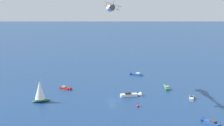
{
  "coord_description": "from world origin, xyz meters",
  "views": [
    {
      "loc": [
        -78.74,
        95.62,
        39.3
      ],
      "look_at": [
        0.0,
        0.0,
        16.68
      ],
      "focal_mm": 46.82,
      "sensor_mm": 36.0,
      "label": 1
    }
  ],
  "objects_px": {
    "motorboat_far_stbd": "(210,122)",
    "wingwalker_lead": "(114,2)",
    "motorboat_far_port": "(166,88)",
    "motorboat_offshore": "(191,98)",
    "sailboat_inshore": "(40,91)",
    "motorboat_ahead": "(132,95)",
    "motorboat_near_centre": "(136,74)",
    "motorboat_trailing": "(66,88)",
    "biplane_lead": "(112,7)",
    "marker_buoy": "(138,106)"
  },
  "relations": [
    {
      "from": "motorboat_trailing",
      "to": "marker_buoy",
      "type": "relative_size",
      "value": 3.34
    },
    {
      "from": "wingwalker_lead",
      "to": "motorboat_ahead",
      "type": "bearing_deg",
      "value": -104.8
    },
    {
      "from": "marker_buoy",
      "to": "biplane_lead",
      "type": "height_order",
      "value": "biplane_lead"
    },
    {
      "from": "motorboat_offshore",
      "to": "biplane_lead",
      "type": "height_order",
      "value": "biplane_lead"
    },
    {
      "from": "motorboat_near_centre",
      "to": "motorboat_far_stbd",
      "type": "distance_m",
      "value": 79.68
    },
    {
      "from": "motorboat_trailing",
      "to": "marker_buoy",
      "type": "distance_m",
      "value": 43.21
    },
    {
      "from": "motorboat_far_port",
      "to": "motorboat_offshore",
      "type": "xyz_separation_m",
      "value": [
        -17.54,
        9.0,
        -0.07
      ]
    },
    {
      "from": "motorboat_near_centre",
      "to": "motorboat_far_port",
      "type": "height_order",
      "value": "motorboat_far_port"
    },
    {
      "from": "motorboat_far_port",
      "to": "wingwalker_lead",
      "type": "height_order",
      "value": "wingwalker_lead"
    },
    {
      "from": "motorboat_ahead",
      "to": "motorboat_trailing",
      "type": "bearing_deg",
      "value": 19.06
    },
    {
      "from": "motorboat_far_port",
      "to": "motorboat_far_stbd",
      "type": "distance_m",
      "value": 46.51
    },
    {
      "from": "motorboat_trailing",
      "to": "biplane_lead",
      "type": "distance_m",
      "value": 49.46
    },
    {
      "from": "motorboat_ahead",
      "to": "wingwalker_lead",
      "type": "xyz_separation_m",
      "value": [
        2.64,
        10.0,
        41.73
      ]
    },
    {
      "from": "wingwalker_lead",
      "to": "marker_buoy",
      "type": "bearing_deg",
      "value": 177.78
    },
    {
      "from": "sailboat_inshore",
      "to": "wingwalker_lead",
      "type": "height_order",
      "value": "wingwalker_lead"
    },
    {
      "from": "biplane_lead",
      "to": "motorboat_far_port",
      "type": "bearing_deg",
      "value": -105.6
    },
    {
      "from": "marker_buoy",
      "to": "wingwalker_lead",
      "type": "relative_size",
      "value": 1.18
    },
    {
      "from": "motorboat_near_centre",
      "to": "motorboat_far_stbd",
      "type": "bearing_deg",
      "value": 143.81
    },
    {
      "from": "marker_buoy",
      "to": "biplane_lead",
      "type": "distance_m",
      "value": 42.34
    },
    {
      "from": "motorboat_far_port",
      "to": "marker_buoy",
      "type": "xyz_separation_m",
      "value": [
        -4.9,
        32.4,
        -0.22
      ]
    },
    {
      "from": "sailboat_inshore",
      "to": "motorboat_offshore",
      "type": "height_order",
      "value": "sailboat_inshore"
    },
    {
      "from": "motorboat_far_port",
      "to": "motorboat_far_stbd",
      "type": "relative_size",
      "value": 0.97
    },
    {
      "from": "motorboat_near_centre",
      "to": "motorboat_offshore",
      "type": "distance_m",
      "value": 53.5
    },
    {
      "from": "sailboat_inshore",
      "to": "motorboat_ahead",
      "type": "distance_m",
      "value": 41.15
    },
    {
      "from": "sailboat_inshore",
      "to": "motorboat_ahead",
      "type": "xyz_separation_m",
      "value": [
        -25.69,
        -31.89,
        -4.04
      ]
    },
    {
      "from": "motorboat_far_port",
      "to": "motorboat_offshore",
      "type": "bearing_deg",
      "value": 152.83
    },
    {
      "from": "motorboat_trailing",
      "to": "wingwalker_lead",
      "type": "xyz_separation_m",
      "value": [
        -29.76,
        -1.2,
        41.94
      ]
    },
    {
      "from": "motorboat_near_centre",
      "to": "sailboat_inshore",
      "type": "distance_m",
      "value": 69.71
    },
    {
      "from": "wingwalker_lead",
      "to": "motorboat_far_port",
      "type": "bearing_deg",
      "value": -105.0
    },
    {
      "from": "marker_buoy",
      "to": "motorboat_near_centre",
      "type": "bearing_deg",
      "value": -54.19
    },
    {
      "from": "motorboat_near_centre",
      "to": "motorboat_ahead",
      "type": "distance_m",
      "value": 44.65
    },
    {
      "from": "motorboat_offshore",
      "to": "motorboat_trailing",
      "type": "bearing_deg",
      "value": 23.32
    },
    {
      "from": "motorboat_offshore",
      "to": "wingwalker_lead",
      "type": "height_order",
      "value": "wingwalker_lead"
    },
    {
      "from": "motorboat_far_port",
      "to": "motorboat_trailing",
      "type": "height_order",
      "value": "motorboat_far_port"
    },
    {
      "from": "marker_buoy",
      "to": "motorboat_ahead",
      "type": "bearing_deg",
      "value": -44.23
    },
    {
      "from": "motorboat_far_stbd",
      "to": "marker_buoy",
      "type": "relative_size",
      "value": 3.59
    },
    {
      "from": "biplane_lead",
      "to": "wingwalker_lead",
      "type": "bearing_deg",
      "value": -138.93
    },
    {
      "from": "motorboat_near_centre",
      "to": "motorboat_trailing",
      "type": "relative_size",
      "value": 1.13
    },
    {
      "from": "motorboat_far_port",
      "to": "motorboat_ahead",
      "type": "bearing_deg",
      "value": 74.91
    },
    {
      "from": "biplane_lead",
      "to": "wingwalker_lead",
      "type": "distance_m",
      "value": 2.19
    },
    {
      "from": "motorboat_near_centre",
      "to": "biplane_lead",
      "type": "relative_size",
      "value": 1.18
    },
    {
      "from": "sailboat_inshore",
      "to": "motorboat_far_stbd",
      "type": "bearing_deg",
      "value": -161.17
    },
    {
      "from": "motorboat_trailing",
      "to": "motorboat_far_stbd",
      "type": "bearing_deg",
      "value": -178.57
    },
    {
      "from": "motorboat_trailing",
      "to": "sailboat_inshore",
      "type": "bearing_deg",
      "value": 107.95
    },
    {
      "from": "motorboat_far_stbd",
      "to": "wingwalker_lead",
      "type": "bearing_deg",
      "value": 0.82
    },
    {
      "from": "biplane_lead",
      "to": "motorboat_ahead",
      "type": "bearing_deg",
      "value": -106.65
    },
    {
      "from": "sailboat_inshore",
      "to": "motorboat_trailing",
      "type": "distance_m",
      "value": 22.17
    },
    {
      "from": "motorboat_far_stbd",
      "to": "motorboat_trailing",
      "type": "height_order",
      "value": "motorboat_far_stbd"
    },
    {
      "from": "motorboat_offshore",
      "to": "wingwalker_lead",
      "type": "xyz_separation_m",
      "value": [
        26.08,
        22.87,
        41.94
      ]
    },
    {
      "from": "motorboat_far_port",
      "to": "motorboat_offshore",
      "type": "height_order",
      "value": "motorboat_far_port"
    }
  ]
}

